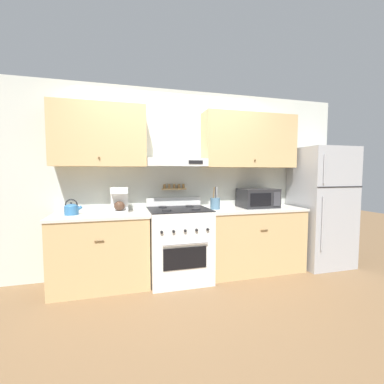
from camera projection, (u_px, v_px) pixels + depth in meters
ground_plane at (184, 288)px, 3.12m from camera, size 16.00×16.00×0.00m
wall_back at (178, 166)px, 3.59m from camera, size 5.20×0.46×2.55m
counter_left at (102, 250)px, 3.14m from camera, size 1.14×0.64×0.90m
counter_right at (252, 239)px, 3.68m from camera, size 1.40×0.64×0.90m
stove_range at (179, 244)px, 3.35m from camera, size 0.77×0.71×1.05m
refrigerator at (321, 207)px, 3.90m from camera, size 0.76×0.71×1.77m
tea_kettle at (72, 209)px, 3.05m from camera, size 0.21×0.16×0.19m
coffee_maker at (119, 200)px, 3.21m from camera, size 0.21×0.21×0.32m
microwave at (258, 198)px, 3.72m from camera, size 0.52×0.40×0.27m
utensil_crock at (215, 203)px, 3.53m from camera, size 0.13×0.13×0.31m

